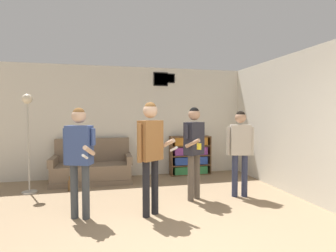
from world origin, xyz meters
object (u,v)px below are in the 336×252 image
object	(u,v)px
person_player_foreground_center	(151,146)
person_watcher_holding_cup	(194,143)
person_player_foreground_left	(79,151)
person_spectator_near_bookshelf	(240,145)
bookshelf	(190,155)
bottle_on_floor	(70,185)
couch	(93,168)
floor_lamp	(28,126)

from	to	relation	value
person_player_foreground_center	person_watcher_holding_cup	distance (m)	1.04
person_player_foreground_left	person_watcher_holding_cup	distance (m)	1.96
person_spectator_near_bookshelf	bookshelf	bearing A→B (deg)	100.62
bookshelf	bottle_on_floor	world-z (taller)	bookshelf
bookshelf	person_spectator_near_bookshelf	size ratio (longest dim) A/B	0.65
person_player_foreground_center	bottle_on_floor	distance (m)	2.32
bookshelf	person_watcher_holding_cup	size ratio (longest dim) A/B	0.62
bookshelf	person_spectator_near_bookshelf	distance (m)	2.01
couch	bookshelf	xyz separation A→B (m)	(2.38, 0.19, 0.18)
person_player_foreground_center	person_spectator_near_bookshelf	bearing A→B (deg)	16.62
person_watcher_holding_cup	bottle_on_floor	size ratio (longest dim) A/B	5.61
bookshelf	person_player_foreground_center	size ratio (longest dim) A/B	0.60
bookshelf	floor_lamp	bearing A→B (deg)	-167.26
couch	person_watcher_holding_cup	xyz separation A→B (m)	(1.85, -1.70, 0.71)
bookshelf	person_player_foreground_left	distance (m)	3.41
bookshelf	person_player_foreground_center	distance (m)	2.88
bottle_on_floor	floor_lamp	bearing A→B (deg)	176.67
couch	person_player_foreground_left	bearing A→B (deg)	-91.63
person_player_foreground_center	bookshelf	bearing A→B (deg)	60.00
floor_lamp	person_player_foreground_left	size ratio (longest dim) A/B	1.18
person_player_foreground_center	person_spectator_near_bookshelf	xyz separation A→B (m)	(1.77, 0.53, -0.09)
couch	floor_lamp	size ratio (longest dim) A/B	0.90
couch	person_player_foreground_left	world-z (taller)	person_player_foreground_left
bookshelf	floor_lamp	world-z (taller)	floor_lamp
floor_lamp	bottle_on_floor	xyz separation A→B (m)	(0.75, -0.04, -1.20)
person_watcher_holding_cup	person_player_foreground_center	bearing A→B (deg)	-147.87
couch	bookshelf	distance (m)	2.40
couch	floor_lamp	world-z (taller)	floor_lamp
bookshelf	person_watcher_holding_cup	xyz separation A→B (m)	(-0.53, -1.89, 0.54)
person_player_foreground_center	floor_lamp	bearing A→B (deg)	142.43
person_player_foreground_center	bottle_on_floor	world-z (taller)	person_player_foreground_center
bookshelf	person_player_foreground_left	size ratio (longest dim) A/B	0.63
person_player_foreground_left	bottle_on_floor	xyz separation A→B (m)	(-0.35, 1.48, -0.89)
couch	person_watcher_holding_cup	bearing A→B (deg)	-42.48
couch	person_spectator_near_bookshelf	bearing A→B (deg)	-32.13
person_player_foreground_center	person_watcher_holding_cup	size ratio (longest dim) A/B	1.04
bookshelf	person_player_foreground_center	xyz separation A→B (m)	(-1.41, -2.44, 0.58)
person_watcher_holding_cup	person_spectator_near_bookshelf	bearing A→B (deg)	-1.58
couch	person_watcher_holding_cup	world-z (taller)	person_watcher_holding_cup
floor_lamp	person_spectator_near_bookshelf	bearing A→B (deg)	-15.92
couch	person_player_foreground_center	xyz separation A→B (m)	(0.98, -2.25, 0.76)
person_player_foreground_left	person_player_foreground_center	xyz separation A→B (m)	(1.04, -0.12, 0.06)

